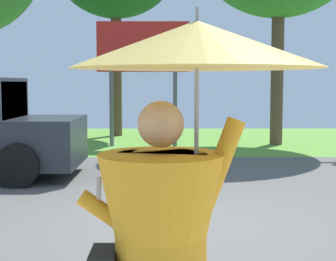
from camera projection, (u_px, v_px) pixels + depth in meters
The scene contains 3 objects.
ground_plane at pixel (171, 183), 9.60m from camera, with size 40.00×22.00×0.20m.
monk_pedestrian at pixel (172, 210), 2.49m from camera, with size 1.18×1.18×2.13m.
roadside_billboard at pixel (143, 56), 14.68m from camera, with size 2.60×0.12×3.50m.
Camera 1 is at (-0.13, -6.52, 1.78)m, focal length 56.00 mm.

